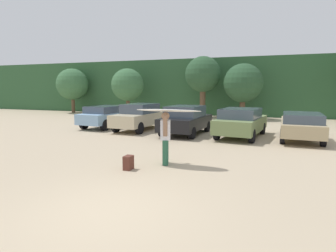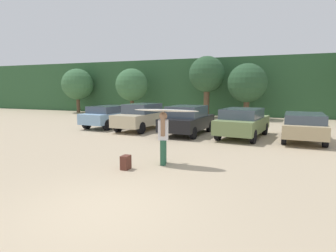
# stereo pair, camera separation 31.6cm
# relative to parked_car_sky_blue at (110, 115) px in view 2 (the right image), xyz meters

# --- Properties ---
(ground_plane) EXTENTS (120.00, 120.00, 0.00)m
(ground_plane) POSITION_rel_parked_car_sky_blue_xyz_m (7.04, -11.36, -0.80)
(ground_plane) COLOR tan
(hillside_ridge) EXTENTS (108.00, 12.00, 5.52)m
(hillside_ridge) POSITION_rel_parked_car_sky_blue_xyz_m (7.04, 16.78, 1.97)
(hillside_ridge) COLOR #2D5633
(hillside_ridge) RESTS_ON ground_plane
(tree_center_left) EXTENTS (3.36, 3.36, 4.75)m
(tree_center_left) POSITION_rel_parked_car_sky_blue_xyz_m (-9.89, 9.07, 2.26)
(tree_center_left) COLOR brown
(tree_center_left) RESTS_ON ground_plane
(tree_far_right) EXTENTS (3.14, 3.14, 4.54)m
(tree_far_right) POSITION_rel_parked_car_sky_blue_xyz_m (-2.80, 8.29, 2.16)
(tree_far_right) COLOR brown
(tree_far_right) RESTS_ON ground_plane
(tree_center) EXTENTS (3.19, 3.19, 5.47)m
(tree_center) POSITION_rel_parked_car_sky_blue_xyz_m (4.51, 8.81, 3.03)
(tree_center) COLOR brown
(tree_center) RESTS_ON ground_plane
(tree_far_left) EXTENTS (3.28, 3.28, 4.71)m
(tree_far_left) POSITION_rel_parked_car_sky_blue_xyz_m (8.06, 8.46, 2.25)
(tree_far_left) COLOR brown
(tree_far_left) RESTS_ON ground_plane
(parked_car_sky_blue) EXTENTS (2.22, 4.53, 1.45)m
(parked_car_sky_blue) POSITION_rel_parked_car_sky_blue_xyz_m (0.00, 0.00, 0.00)
(parked_car_sky_blue) COLOR #84ADD1
(parked_car_sky_blue) RESTS_ON ground_plane
(parked_car_champagne) EXTENTS (2.03, 4.58, 1.65)m
(parked_car_champagne) POSITION_rel_parked_car_sky_blue_xyz_m (2.56, -0.33, 0.07)
(parked_car_champagne) COLOR beige
(parked_car_champagne) RESTS_ON ground_plane
(parked_car_black) EXTENTS (2.20, 4.36, 1.63)m
(parked_car_black) POSITION_rel_parked_car_sky_blue_xyz_m (5.77, -1.02, 0.05)
(parked_car_black) COLOR black
(parked_car_black) RESTS_ON ground_plane
(parked_car_olive_green) EXTENTS (2.55, 4.68, 1.55)m
(parked_car_olive_green) POSITION_rel_parked_car_sky_blue_xyz_m (8.82, -0.96, 0.03)
(parked_car_olive_green) COLOR #6B7F4C
(parked_car_olive_green) RESTS_ON ground_plane
(parked_car_tan) EXTENTS (2.10, 4.82, 1.39)m
(parked_car_tan) POSITION_rel_parked_car_sky_blue_xyz_m (11.77, -0.80, -0.02)
(parked_car_tan) COLOR tan
(parked_car_tan) RESTS_ON ground_plane
(person_adult) EXTENTS (0.45, 0.79, 1.80)m
(person_adult) POSITION_rel_parked_car_sky_blue_xyz_m (6.90, -7.46, 0.22)
(person_adult) COLOR #26593F
(person_adult) RESTS_ON ground_plane
(surfboard_white) EXTENTS (2.28, 0.74, 0.16)m
(surfboard_white) POSITION_rel_parked_car_sky_blue_xyz_m (7.01, -7.50, 1.06)
(surfboard_white) COLOR white
(backpack_dropped) EXTENTS (0.24, 0.34, 0.45)m
(backpack_dropped) POSITION_rel_parked_car_sky_blue_xyz_m (6.01, -8.49, -0.57)
(backpack_dropped) COLOR #592D23
(backpack_dropped) RESTS_ON ground_plane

